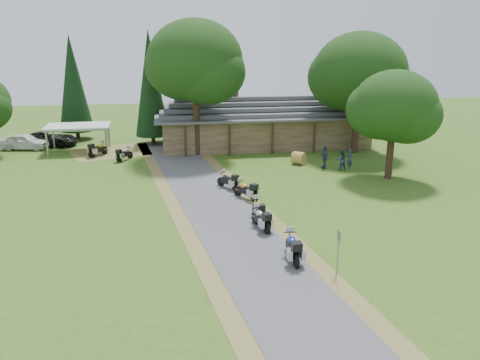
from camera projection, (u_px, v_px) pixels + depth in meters
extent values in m
plane|color=#395B19|center=(243.00, 243.00, 24.07)|extent=(120.00, 120.00, 0.00)
plane|color=#4B4A4D|center=(224.00, 216.00, 27.78)|extent=(51.95, 51.95, 0.00)
imported|color=white|center=(25.00, 139.00, 45.07)|extent=(3.53, 6.20, 1.95)
imported|color=black|center=(49.00, 135.00, 46.53)|extent=(3.61, 6.21, 2.23)
imported|color=navy|center=(350.00, 157.00, 38.19)|extent=(0.66, 0.62, 1.89)
imported|color=navy|center=(341.00, 158.00, 37.66)|extent=(0.60, 0.45, 2.03)
imported|color=navy|center=(325.00, 155.00, 38.15)|extent=(0.47, 0.64, 2.25)
cylinder|color=olive|center=(299.00, 158.00, 39.65)|extent=(1.44, 1.45, 1.07)
cone|color=black|center=(151.00, 88.00, 46.28)|extent=(3.40, 3.40, 11.27)
cone|color=black|center=(73.00, 88.00, 48.66)|extent=(3.53, 3.53, 10.83)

